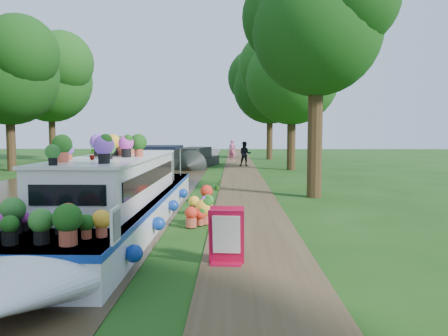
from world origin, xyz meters
TOP-DOWN VIEW (x-y plane):
  - ground at (0.00, 0.00)m, footprint 100.00×100.00m
  - canal_water at (-6.00, 0.00)m, footprint 10.00×100.00m
  - towpath at (1.20, 0.00)m, footprint 2.20×100.00m
  - plant_boat at (-2.25, -2.50)m, footprint 2.29×13.52m
  - tree_near_overhang at (3.79, 3.06)m, footprint 5.52×5.28m
  - tree_near_mid at (4.48, 15.08)m, footprint 6.90×6.60m
  - tree_near_far at (3.98, 26.09)m, footprint 7.59×7.26m
  - tree_far_c at (-13.52, 14.08)m, footprint 7.13×6.82m
  - tree_far_d at (-15.02, 24.10)m, footprint 8.05×7.70m
  - second_boat at (-2.07, 17.11)m, footprint 3.40×7.45m
  - sandwich_board at (0.59, -5.58)m, footprint 0.67×0.55m
  - pedestrian_pink at (0.62, 22.99)m, footprint 0.77×0.64m
  - pedestrian_dark at (1.56, 17.68)m, footprint 0.88×0.69m
  - verge_plant at (0.05, 5.00)m, footprint 0.44×0.40m

SIDE VIEW (x-z plane):
  - ground at x=0.00m, z-range 0.00..0.00m
  - canal_water at x=-6.00m, z-range 0.00..0.02m
  - towpath at x=1.20m, z-range 0.00..0.03m
  - verge_plant at x=0.05m, z-range 0.00..0.42m
  - sandwich_board at x=0.59m, z-range -0.02..1.03m
  - second_boat at x=-2.07m, z-range -0.13..1.25m
  - plant_boat at x=-2.25m, z-range -0.27..1.97m
  - pedestrian_dark at x=1.56m, z-range 0.03..1.80m
  - pedestrian_pink at x=0.62m, z-range 0.03..1.83m
  - tree_near_mid at x=4.48m, z-range 1.74..11.14m
  - tree_far_c at x=-13.52m, z-range 1.73..11.32m
  - tree_near_overhang at x=3.79m, z-range 2.11..11.10m
  - tree_near_far at x=3.98m, z-range 1.90..12.20m
  - tree_far_d at x=-15.02m, z-range 1.97..12.82m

